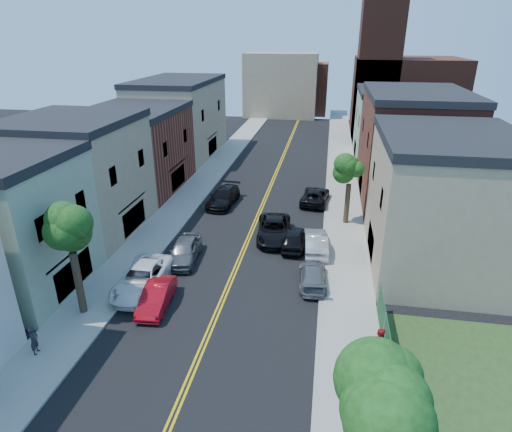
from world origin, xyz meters
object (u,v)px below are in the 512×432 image
at_px(black_car_left, 223,197).
at_px(pedestrian_right, 379,344).
at_px(dark_car_right_far, 315,196).
at_px(black_suv_lane, 274,229).
at_px(white_pickup, 142,278).
at_px(red_sedan, 157,297).
at_px(black_car_right, 294,238).
at_px(pedestrian_left, 34,340).
at_px(grey_car_left, 184,250).
at_px(silver_car_right, 316,242).
at_px(grey_car_right, 313,276).

height_order(black_car_left, pedestrian_right, pedestrian_right).
bearing_deg(dark_car_right_far, black_suv_lane, 76.19).
relative_size(white_pickup, dark_car_right_far, 1.11).
height_order(red_sedan, white_pickup, white_pickup).
height_order(black_car_left, dark_car_right_far, black_car_left).
bearing_deg(black_car_right, red_sedan, 51.94).
xyz_separation_m(black_car_right, pedestrian_left, (-12.17, -14.53, 0.20)).
relative_size(grey_car_left, black_car_left, 0.86).
height_order(white_pickup, grey_car_left, white_pickup).
height_order(red_sedan, pedestrian_right, pedestrian_right).
distance_m(red_sedan, silver_car_right, 12.86).
bearing_deg(pedestrian_right, black_suv_lane, -45.55).
bearing_deg(white_pickup, pedestrian_right, -19.24).
relative_size(black_suv_lane, pedestrian_left, 3.60).
xyz_separation_m(grey_car_left, grey_car_right, (9.47, -1.71, -0.17)).
distance_m(black_car_left, black_car_right, 10.96).
bearing_deg(white_pickup, black_car_left, 81.65).
bearing_deg(dark_car_right_far, silver_car_right, 97.88).
bearing_deg(black_car_right, white_pickup, 40.79).
relative_size(white_pickup, pedestrian_left, 3.63).
relative_size(black_car_left, silver_car_right, 1.16).
distance_m(black_car_right, silver_car_right, 1.76).
distance_m(white_pickup, dark_car_right_far, 20.43).
xyz_separation_m(black_suv_lane, pedestrian_left, (-10.42, -15.83, 0.15)).
distance_m(silver_car_right, dark_car_right_far, 10.36).
height_order(grey_car_right, pedestrian_left, pedestrian_left).
height_order(red_sedan, grey_car_right, red_sedan).
bearing_deg(grey_car_right, silver_car_right, -94.05).
xyz_separation_m(red_sedan, black_car_right, (7.60, 9.33, 0.06)).
distance_m(black_car_left, pedestrian_right, 23.77).
distance_m(red_sedan, pedestrian_left, 6.92).
distance_m(red_sedan, pedestrian_right, 13.19).
bearing_deg(black_car_left, pedestrian_right, -52.48).
xyz_separation_m(black_car_left, pedestrian_left, (-4.57, -22.42, 0.15)).
bearing_deg(black_car_right, grey_car_left, 25.12).
bearing_deg(silver_car_right, pedestrian_right, 102.31).
distance_m(dark_car_right_far, black_suv_lane, 9.10).
height_order(grey_car_left, black_car_left, grey_car_left).
relative_size(dark_car_right_far, pedestrian_right, 2.74).
bearing_deg(silver_car_right, white_pickup, 28.51).
relative_size(white_pickup, silver_car_right, 1.23).
bearing_deg(white_pickup, pedestrian_left, -115.53).
xyz_separation_m(black_car_right, pedestrian_right, (5.30, -12.07, 0.36)).
relative_size(grey_car_right, black_suv_lane, 0.76).
xyz_separation_m(red_sedan, white_pickup, (-1.63, 1.67, 0.12)).
relative_size(grey_car_left, silver_car_right, 1.00).
bearing_deg(dark_car_right_far, pedestrian_right, 105.72).
xyz_separation_m(black_car_left, grey_car_right, (9.30, -13.07, -0.16)).
relative_size(grey_car_right, black_car_right, 1.00).
xyz_separation_m(pedestrian_left, pedestrian_right, (17.47, 2.46, 0.16)).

